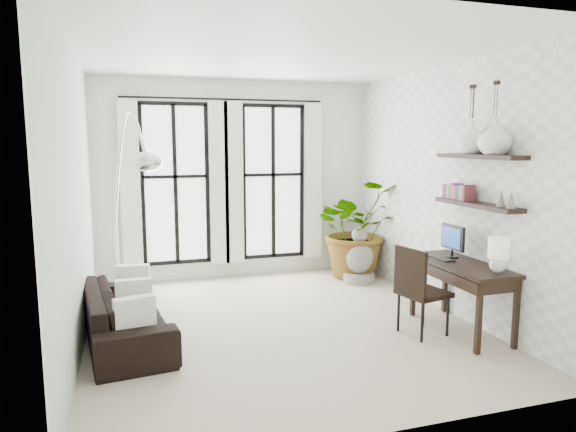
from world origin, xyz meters
name	(u,v)px	position (x,y,z in m)	size (l,w,h in m)	color
floor	(281,325)	(0.00, 0.00, 0.00)	(5.00, 5.00, 0.00)	#B5A88F
ceiling	(280,54)	(0.00, 0.00, 3.20)	(5.00, 5.00, 0.00)	white
wall_left	(75,201)	(-2.25, 0.00, 1.60)	(5.00, 5.00, 0.00)	#B2C6B7
wall_right	(445,189)	(2.25, 0.00, 1.60)	(5.00, 5.00, 0.00)	white
wall_back	(237,180)	(0.00, 2.50, 1.60)	(4.50, 4.50, 0.00)	white
windows	(226,183)	(-0.20, 2.43, 1.56)	(3.26, 0.13, 2.65)	white
wall_shelves	(475,185)	(2.11, -0.79, 1.73)	(0.25, 1.30, 0.60)	black
sofa	(125,315)	(-1.80, 0.04, 0.30)	(2.07, 0.81, 0.60)	black
throw_pillows	(134,297)	(-1.70, 0.04, 0.50)	(0.40, 1.52, 0.40)	white
plant	(357,228)	(1.86, 1.83, 0.81)	(1.46, 1.26, 1.62)	#2D7228
desk	(463,269)	(1.94, -0.87, 0.76)	(0.59, 1.39, 1.21)	black
desk_chair	(418,286)	(1.40, -0.79, 0.59)	(0.58, 0.58, 1.03)	black
arc_lamp	(128,159)	(-1.70, 0.79, 2.00)	(0.77, 1.77, 2.59)	silver
buddha	(359,259)	(1.74, 1.49, 0.37)	(0.49, 0.49, 0.89)	gray
vase_a	(495,137)	(2.11, -1.07, 2.27)	(0.37, 0.37, 0.38)	white
vase_b	(472,137)	(2.11, -0.67, 2.27)	(0.37, 0.37, 0.38)	white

